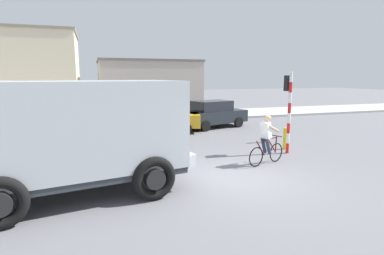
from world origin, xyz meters
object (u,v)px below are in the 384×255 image
object	(u,v)px
truck_foreground	(76,130)
cyclist	(267,140)
traffic_light_pole	(289,101)
car_red_near	(213,114)
bollard_far	(267,133)
pedestrian_near_kerb	(69,119)
car_white_mid	(162,117)
bollard_near	(285,139)

from	to	relation	value
truck_foreground	cyclist	size ratio (longest dim) A/B	3.34
traffic_light_pole	car_red_near	distance (m)	6.76
car_red_near	bollard_far	distance (m)	4.78
truck_foreground	pedestrian_near_kerb	world-z (taller)	truck_foreground
car_red_near	car_white_mid	xyz separation A→B (m)	(-3.26, -0.58, 0.00)
traffic_light_pole	car_red_near	size ratio (longest dim) A/B	0.74
bollard_near	bollard_far	distance (m)	1.40
bollard_near	car_white_mid	bearing A→B (deg)	126.05
car_white_mid	pedestrian_near_kerb	world-z (taller)	pedestrian_near_kerb
car_white_mid	bollard_near	xyz separation A→B (m)	(4.02, -5.52, -0.37)
car_red_near	bollard_near	distance (m)	6.16
truck_foreground	car_red_near	size ratio (longest dim) A/B	1.33
pedestrian_near_kerb	bollard_far	xyz separation A→B (m)	(8.79, -4.74, -0.40)
car_red_near	car_white_mid	world-z (taller)	same
truck_foreground	bollard_near	distance (m)	8.47
traffic_light_pole	bollard_near	bearing A→B (deg)	60.71
car_red_near	pedestrian_near_kerb	xyz separation A→B (m)	(-8.03, 0.04, 0.03)
bollard_far	bollard_near	bearing A→B (deg)	-90.00
car_red_near	pedestrian_near_kerb	bearing A→B (deg)	179.71
bollard_near	truck_foreground	bearing A→B (deg)	-162.30
truck_foreground	car_white_mid	size ratio (longest dim) A/B	1.34
cyclist	pedestrian_near_kerb	world-z (taller)	cyclist
cyclist	bollard_far	world-z (taller)	cyclist
car_red_near	bollard_near	bearing A→B (deg)	-82.90
cyclist	car_red_near	world-z (taller)	cyclist
bollard_near	pedestrian_near_kerb	bearing A→B (deg)	145.06
traffic_light_pole	bollard_near	size ratio (longest dim) A/B	3.56
cyclist	traffic_light_pole	distance (m)	2.36
car_red_near	bollard_near	size ratio (longest dim) A/B	4.80
cyclist	pedestrian_near_kerb	xyz separation A→B (m)	(-6.84, 7.85, -0.02)
truck_foreground	bollard_near	size ratio (longest dim) A/B	6.38
car_white_mid	bollard_far	size ratio (longest dim) A/B	4.77
car_red_near	car_white_mid	bearing A→B (deg)	-169.83
cyclist	car_red_near	xyz separation A→B (m)	(1.19, 7.81, -0.05)
car_white_mid	bollard_far	distance (m)	5.76
truck_foreground	pedestrian_near_kerb	xyz separation A→B (m)	(-0.80, 8.69, -0.82)
cyclist	pedestrian_near_kerb	size ratio (longest dim) A/B	1.06
cyclist	car_red_near	distance (m)	7.90
car_white_mid	cyclist	bearing A→B (deg)	-74.02
bollard_far	truck_foreground	bearing A→B (deg)	-153.69
traffic_light_pole	cyclist	bearing A→B (deg)	-144.50
pedestrian_near_kerb	bollard_far	distance (m)	9.99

